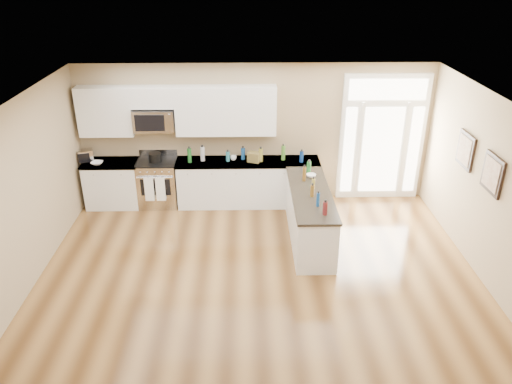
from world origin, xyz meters
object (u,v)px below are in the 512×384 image
toaster_oven (86,156)px  peninsula_cabinet (309,217)px  stockpot (155,157)px  kitchen_range (158,183)px

toaster_oven → peninsula_cabinet: bearing=-36.5°
peninsula_cabinet → stockpot: size_ratio=9.36×
peninsula_cabinet → toaster_oven: size_ratio=8.25×
kitchen_range → toaster_oven: toaster_oven is taller
kitchen_range → toaster_oven: bearing=178.5°
peninsula_cabinet → kitchen_range: bearing=153.4°
stockpot → toaster_oven: 1.37m
peninsula_cabinet → toaster_oven: toaster_oven is taller
stockpot → toaster_oven: (-1.37, 0.06, 0.02)m
peninsula_cabinet → stockpot: bearing=153.9°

